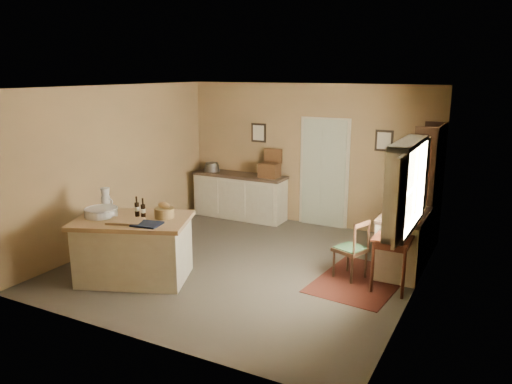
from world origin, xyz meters
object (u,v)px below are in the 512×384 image
desk_chair (350,250)px  right_cabinet (403,242)px  work_island (134,247)px  shelving_unit (430,189)px  sideboard (240,194)px  writing_desk (395,241)px

desk_chair → right_cabinet: size_ratio=0.76×
work_island → shelving_unit: bearing=20.7°
sideboard → right_cabinet: 3.78m
desk_chair → shelving_unit: bearing=87.1°
sideboard → right_cabinet: bearing=-21.1°
right_cabinet → shelving_unit: bearing=82.4°
desk_chair → shelving_unit: shelving_unit is taller
sideboard → work_island: bearing=-87.2°
desk_chair → right_cabinet: (0.62, 0.59, 0.03)m
desk_chair → right_cabinet: 0.85m
work_island → writing_desk: 3.67m
work_island → writing_desk: size_ratio=2.27×
work_island → sideboard: 3.41m
sideboard → shelving_unit: (3.68, -0.20, 0.57)m
right_cabinet → desk_chair: bearing=-136.6°
sideboard → right_cabinet: size_ratio=1.72×
writing_desk → desk_chair: desk_chair is taller
writing_desk → shelving_unit: size_ratio=0.39×
writing_desk → right_cabinet: 0.61m
work_island → right_cabinet: 3.93m
shelving_unit → work_island: bearing=-137.6°
work_island → shelving_unit: 4.79m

